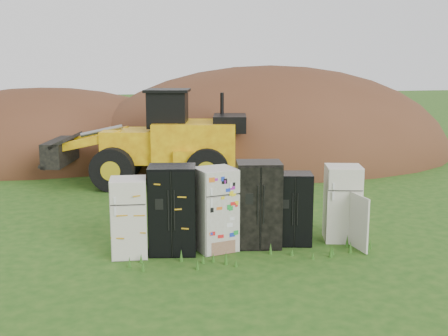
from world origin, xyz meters
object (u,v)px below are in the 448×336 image
at_px(fridge_open_door, 342,203).
at_px(wheel_loader, 144,137).
at_px(fridge_black_right, 293,209).
at_px(fridge_black_side, 173,210).
at_px(fridge_dark_mid, 259,204).
at_px(fridge_sticker, 215,209).
at_px(fridge_leftmost, 129,217).

relative_size(fridge_open_door, wheel_loader, 0.27).
bearing_deg(fridge_black_right, fridge_black_side, -165.65).
bearing_deg(fridge_dark_mid, fridge_open_door, 9.87).
relative_size(fridge_sticker, fridge_black_right, 1.12).
height_order(fridge_open_door, wheel_loader, wheel_loader).
height_order(fridge_leftmost, fridge_black_right, fridge_leftmost).
bearing_deg(fridge_black_side, wheel_loader, 100.47).
xyz_separation_m(fridge_leftmost, fridge_dark_mid, (2.87, 0.01, 0.11)).
bearing_deg(fridge_open_door, fridge_black_side, -164.47).
height_order(fridge_leftmost, fridge_sticker, fridge_sticker).
bearing_deg(fridge_black_side, fridge_leftmost, -168.69).
relative_size(fridge_leftmost, wheel_loader, 0.26).
distance_m(fridge_leftmost, fridge_black_side, 0.94).
height_order(fridge_black_side, fridge_sticker, fridge_black_side).
relative_size(fridge_dark_mid, wheel_loader, 0.29).
relative_size(fridge_leftmost, fridge_open_door, 0.96).
xyz_separation_m(fridge_open_door, wheel_loader, (-3.86, 7.13, 0.72)).
bearing_deg(fridge_black_side, fridge_black_right, 10.77).
bearing_deg(fridge_sticker, fridge_leftmost, 166.35).
relative_size(fridge_sticker, fridge_open_door, 1.05).
distance_m(fridge_black_side, fridge_dark_mid, 1.94).
relative_size(fridge_sticker, wheel_loader, 0.28).
bearing_deg(wheel_loader, fridge_open_door, -47.14).
height_order(fridge_leftmost, fridge_open_door, fridge_open_door).
xyz_separation_m(fridge_black_side, fridge_dark_mid, (1.94, 0.01, 0.00)).
bearing_deg(fridge_sticker, fridge_open_door, -12.57).
bearing_deg(fridge_black_right, fridge_open_door, 13.70).
distance_m(fridge_dark_mid, fridge_open_door, 2.01).
bearing_deg(fridge_dark_mid, wheel_loader, 115.98).
relative_size(fridge_leftmost, fridge_black_side, 0.88).
relative_size(fridge_black_side, fridge_sticker, 1.04).
xyz_separation_m(fridge_dark_mid, fridge_open_door, (2.01, -0.05, -0.08)).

